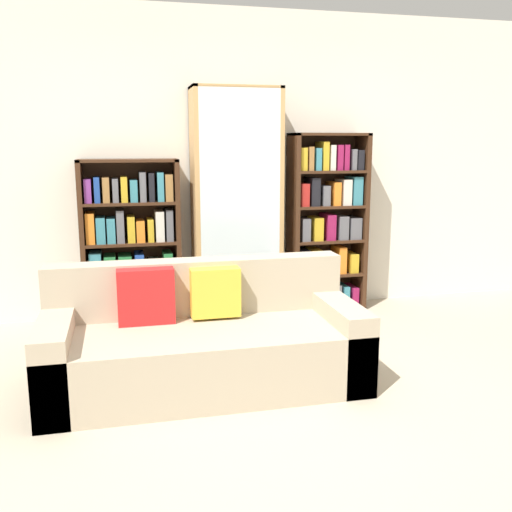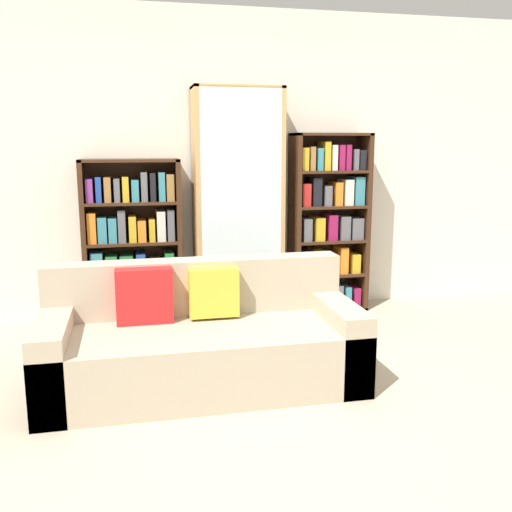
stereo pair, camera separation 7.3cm
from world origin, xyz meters
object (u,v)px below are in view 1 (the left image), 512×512
(couch, at_px, (203,343))
(bookshelf_right, at_px, (327,224))
(bookshelf_left, at_px, (131,246))
(display_cabinet, at_px, (236,205))
(wine_bottle, at_px, (311,307))

(couch, xyz_separation_m, bookshelf_right, (1.37, 1.46, 0.53))
(couch, relative_size, bookshelf_left, 1.42)
(display_cabinet, relative_size, wine_bottle, 5.36)
(display_cabinet, distance_m, bookshelf_right, 0.88)
(bookshelf_right, bearing_deg, bookshelf_left, -180.00)
(bookshelf_left, relative_size, wine_bottle, 3.76)
(bookshelf_right, relative_size, wine_bottle, 4.34)
(couch, distance_m, bookshelf_right, 2.07)
(couch, xyz_separation_m, bookshelf_left, (-0.41, 1.46, 0.40))
(wine_bottle, bearing_deg, couch, -136.79)
(bookshelf_left, relative_size, display_cabinet, 0.70)
(couch, bearing_deg, display_cabinet, 70.29)
(couch, xyz_separation_m, display_cabinet, (0.52, 1.44, 0.73))
(couch, height_order, bookshelf_left, bookshelf_left)
(bookshelf_left, distance_m, bookshelf_right, 1.78)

